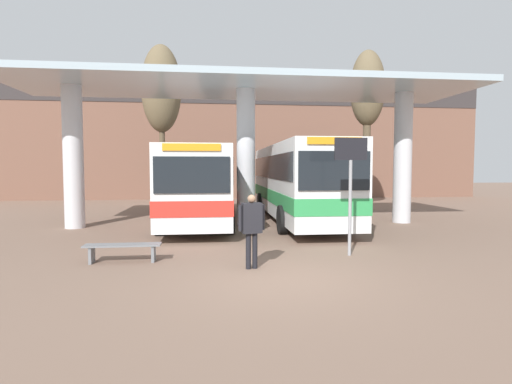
% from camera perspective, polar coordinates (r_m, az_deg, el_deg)
% --- Properties ---
extents(ground_plane, '(100.00, 100.00, 0.00)m').
position_cam_1_polar(ground_plane, '(8.89, 3.38, -12.13)').
color(ground_plane, '#755B4C').
extents(townhouse_backdrop, '(40.00, 0.58, 9.45)m').
position_cam_1_polar(townhouse_backdrop, '(30.83, -3.88, 9.31)').
color(townhouse_backdrop, brown).
rests_on(townhouse_backdrop, ground_plane).
extents(station_canopy, '(18.65, 5.35, 5.84)m').
position_cam_1_polar(station_canopy, '(16.72, -1.47, 12.04)').
color(station_canopy, silver).
rests_on(station_canopy, ground_plane).
extents(transit_bus_left_bay, '(2.82, 10.34, 3.15)m').
position_cam_1_polar(transit_bus_left_bay, '(17.46, -8.33, 1.42)').
color(transit_bus_left_bay, white).
rests_on(transit_bus_left_bay, ground_plane).
extents(transit_bus_center_bay, '(2.81, 11.64, 3.35)m').
position_cam_1_polar(transit_bus_center_bay, '(18.01, 5.70, 1.83)').
color(transit_bus_center_bay, white).
rests_on(transit_bus_center_bay, ground_plane).
extents(waiting_bench_near_pillar, '(1.90, 0.44, 0.46)m').
position_cam_1_polar(waiting_bench_near_pillar, '(10.72, -18.50, -7.67)').
color(waiting_bench_near_pillar, slate).
rests_on(waiting_bench_near_pillar, ground_plane).
extents(info_sign_platform, '(0.90, 0.09, 3.20)m').
position_cam_1_polar(info_sign_platform, '(11.06, 13.35, 2.76)').
color(info_sign_platform, gray).
rests_on(info_sign_platform, ground_plane).
extents(pedestrian_waiting, '(0.65, 0.34, 1.76)m').
position_cam_1_polar(pedestrian_waiting, '(9.42, -0.63, -4.54)').
color(pedestrian_waiting, black).
rests_on(pedestrian_waiting, ground_plane).
extents(poplar_tree_behind_left, '(1.93, 1.93, 8.98)m').
position_cam_1_polar(poplar_tree_behind_left, '(23.99, 15.64, 13.52)').
color(poplar_tree_behind_left, brown).
rests_on(poplar_tree_behind_left, ground_plane).
extents(poplar_tree_behind_right, '(2.27, 2.27, 9.42)m').
position_cam_1_polar(poplar_tree_behind_right, '(24.26, -13.37, 13.95)').
color(poplar_tree_behind_right, brown).
rests_on(poplar_tree_behind_right, ground_plane).
extents(parked_car_street, '(4.42, 2.19, 1.94)m').
position_cam_1_polar(parked_car_street, '(27.04, 6.04, 0.44)').
color(parked_car_street, silver).
rests_on(parked_car_street, ground_plane).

